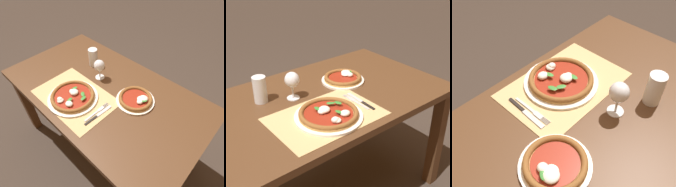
{
  "view_description": "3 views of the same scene",
  "coord_description": "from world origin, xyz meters",
  "views": [
    {
      "loc": [
        0.71,
        -0.65,
        1.67
      ],
      "look_at": [
        0.13,
        -0.04,
        0.82
      ],
      "focal_mm": 30.0,
      "sensor_mm": 36.0,
      "label": 1
    },
    {
      "loc": [
        -0.86,
        -1.24,
        1.56
      ],
      "look_at": [
        0.07,
        -0.09,
        0.77
      ],
      "focal_mm": 50.0,
      "sensor_mm": 36.0,
      "label": 2
    },
    {
      "loc": [
        0.55,
        0.4,
        1.56
      ],
      "look_at": [
        0.02,
        -0.1,
        0.82
      ],
      "focal_mm": 42.0,
      "sensor_mm": 36.0,
      "label": 3
    }
  ],
  "objects": [
    {
      "name": "ground_plane",
      "position": [
        0.0,
        0.0,
        0.0
      ],
      "size": [
        24.0,
        24.0,
        0.0
      ],
      "primitive_type": "plane",
      "color": "#382D26"
    },
    {
      "name": "dining_table",
      "position": [
        0.0,
        0.0,
        0.64
      ],
      "size": [
        1.47,
        0.83,
        0.74
      ],
      "color": "#4C301C",
      "rests_on": "ground"
    },
    {
      "name": "wine_glass",
      "position": [
        -0.11,
        0.08,
        0.85
      ],
      "size": [
        0.08,
        0.08,
        0.16
      ],
      "color": "silver",
      "rests_on": "dining_table"
    },
    {
      "name": "pint_glass",
      "position": [
        -0.26,
        0.15,
        0.81
      ],
      "size": [
        0.07,
        0.07,
        0.15
      ],
      "color": "silver",
      "rests_on": "dining_table"
    },
    {
      "name": "fork",
      "position": [
        0.12,
        -0.17,
        0.75
      ],
      "size": [
        0.02,
        0.2,
        0.0
      ],
      "color": "#B7B7BC",
      "rests_on": "paper_placemat"
    },
    {
      "name": "paper_placemat",
      "position": [
        -0.08,
        -0.19,
        0.74
      ],
      "size": [
        0.55,
        0.37,
        0.0
      ],
      "primitive_type": "cube",
      "color": "tan",
      "rests_on": "dining_table"
    },
    {
      "name": "pizza_far",
      "position": [
        0.24,
        0.07,
        0.76
      ],
      "size": [
        0.26,
        0.26,
        0.05
      ],
      "color": "silver",
      "rests_on": "dining_table"
    },
    {
      "name": "pizza_near",
      "position": [
        -0.08,
        -0.21,
        0.76
      ],
      "size": [
        0.34,
        0.34,
        0.05
      ],
      "color": "silver",
      "rests_on": "paper_placemat"
    },
    {
      "name": "knife",
      "position": [
        0.15,
        -0.19,
        0.75
      ],
      "size": [
        0.03,
        0.22,
        0.01
      ],
      "color": "black",
      "rests_on": "paper_placemat"
    }
  ]
}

